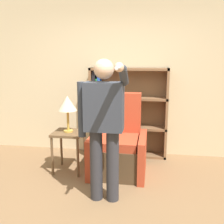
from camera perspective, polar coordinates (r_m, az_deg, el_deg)
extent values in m
plane|color=brown|center=(3.15, -4.68, -21.06)|extent=(14.00, 14.00, 0.00)
cube|color=beige|center=(4.65, 0.96, 8.01)|extent=(8.00, 0.06, 2.80)
cube|color=brown|center=(4.64, -4.39, 0.08)|extent=(0.04, 0.28, 1.54)
cube|color=brown|center=(4.52, 11.75, -0.44)|extent=(0.04, 0.28, 1.54)
cube|color=brown|center=(4.66, 3.73, 0.16)|extent=(1.33, 0.01, 1.54)
cube|color=brown|center=(4.74, 3.46, -9.05)|extent=(1.33, 0.28, 0.04)
cube|color=brown|center=(4.59, 3.54, -3.31)|extent=(1.33, 0.28, 0.04)
cube|color=brown|center=(4.49, 3.62, 3.02)|extent=(1.33, 0.28, 0.04)
cube|color=brown|center=(4.44, 3.70, 9.31)|extent=(1.33, 0.28, 0.04)
cube|color=#BC4C56|center=(4.77, -3.63, -6.46)|extent=(0.05, 0.16, 0.35)
cube|color=#9E7A47|center=(4.76, -3.06, -6.50)|extent=(0.03, 0.20, 0.35)
cube|color=#1E47B2|center=(4.75, -2.57, -6.59)|extent=(0.04, 0.20, 0.34)
cube|color=#9E7A47|center=(4.63, -3.70, -0.24)|extent=(0.05, 0.18, 0.42)
cube|color=#5B99A8|center=(4.62, -3.02, -0.26)|extent=(0.04, 0.16, 0.42)
cube|color=#238438|center=(4.62, -2.43, -0.77)|extent=(0.05, 0.18, 0.34)
cube|color=black|center=(4.55, -3.80, 6.22)|extent=(0.05, 0.21, 0.45)
cube|color=#238438|center=(4.55, -3.21, 5.36)|extent=(0.03, 0.18, 0.31)
cube|color=#1E47B2|center=(4.53, -2.73, 6.14)|extent=(0.05, 0.18, 0.43)
cube|color=#4C3823|center=(3.97, 1.34, -10.18)|extent=(0.62, 0.73, 0.44)
cube|color=#B23D23|center=(3.83, 1.28, -6.50)|extent=(0.58, 0.61, 0.12)
cube|color=#B23D23|center=(4.13, 1.97, -2.36)|extent=(0.62, 0.16, 0.95)
cube|color=#B23D23|center=(4.00, -3.80, -8.88)|extent=(0.10, 0.81, 0.59)
cube|color=#B23D23|center=(3.91, 6.61, -9.42)|extent=(0.10, 0.81, 0.59)
cylinder|color=#2D2D33|center=(3.22, -3.44, -11.43)|extent=(0.15, 0.15, 0.88)
cylinder|color=#2D2D33|center=(3.19, 0.13, -11.67)|extent=(0.15, 0.15, 0.88)
cube|color=#333842|center=(2.99, -1.75, 1.18)|extent=(0.44, 0.24, 0.56)
sphere|color=#DBAD89|center=(2.94, -1.80, 9.31)|extent=(0.23, 0.23, 0.23)
cylinder|color=#333842|center=(3.06, -6.65, 0.51)|extent=(0.09, 0.09, 0.65)
cylinder|color=#333842|center=(2.80, 2.54, 7.88)|extent=(0.09, 0.28, 0.23)
cylinder|color=#333842|center=(2.55, 1.93, 9.57)|extent=(0.08, 0.27, 0.10)
sphere|color=#DBAD89|center=(2.42, 1.55, 9.73)|extent=(0.09, 0.09, 0.09)
cylinder|color=white|center=(2.33, 1.24, 9.64)|extent=(0.04, 0.15, 0.04)
cube|color=brown|center=(3.98, -9.46, -4.51)|extent=(0.44, 0.44, 0.04)
cylinder|color=brown|center=(3.97, -12.88, -9.40)|extent=(0.04, 0.04, 0.58)
cylinder|color=brown|center=(3.85, -7.44, -9.88)|extent=(0.04, 0.04, 0.58)
cylinder|color=brown|center=(4.31, -10.97, -7.60)|extent=(0.04, 0.04, 0.58)
cylinder|color=brown|center=(4.20, -5.95, -7.98)|extent=(0.04, 0.04, 0.58)
cylinder|color=gold|center=(3.97, -9.48, -4.09)|extent=(0.14, 0.14, 0.02)
cylinder|color=gold|center=(3.93, -9.55, -1.82)|extent=(0.04, 0.04, 0.30)
cone|color=beige|center=(3.88, -9.68, 1.89)|extent=(0.28, 0.28, 0.22)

